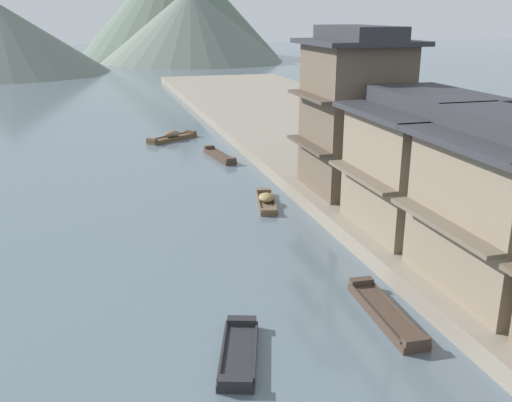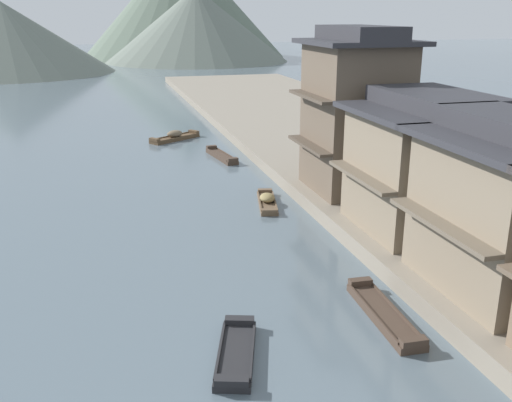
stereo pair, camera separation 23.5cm
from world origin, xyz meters
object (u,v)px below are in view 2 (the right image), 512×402
Objects in this scene: boat_moored_second at (267,201)px; house_waterfront_second at (511,207)px; boat_moored_far at (222,156)px; house_waterfront_narrow at (355,111)px; boat_moored_nearest at (384,314)px; house_waterfront_tall at (429,163)px; boat_moored_third at (175,137)px; boat_midriver_drifting at (236,353)px.

boat_moored_second is 14.49m from house_waterfront_second.
boat_moored_far is 13.60m from house_waterfront_narrow.
boat_moored_far is at bearing 91.39° from boat_moored_nearest.
boat_moored_nearest is at bearing -88.61° from boat_moored_far.
house_waterfront_tall is at bearing -83.31° from house_waterfront_narrow.
boat_moored_third is 7.60m from boat_moored_far.
house_waterfront_tall is (5.48, -6.96, 3.52)m from boat_moored_second.
boat_midriver_drifting is (-2.49, -32.32, -0.14)m from boat_moored_third.
house_waterfront_tall is (10.61, 7.04, 3.60)m from boat_midriver_drifting.
boat_moored_second is 0.46× the size of house_waterfront_narrow.
boat_moored_third is at bearing 108.66° from boat_moored_far.
boat_moored_second is 18.51m from boat_moored_third.
house_waterfront_second is (7.52, -31.50, 3.46)m from boat_moored_third.
boat_moored_nearest is 1.16× the size of boat_moored_second.
boat_moored_nearest is at bearing 9.90° from boat_midriver_drifting.
boat_moored_third is 1.17× the size of boat_midriver_drifting.
house_waterfront_narrow reaches higher than boat_midriver_drifting.
house_waterfront_narrow is (4.93, -11.70, 4.89)m from boat_moored_far.
boat_moored_far is 25.08m from house_waterfront_second.
boat_moored_second is 11.12m from boat_moored_far.
house_waterfront_second is 0.76× the size of house_waterfront_narrow.
boat_midriver_drifting is at bearing -175.29° from house_waterfront_second.
boat_moored_third is at bearing 95.50° from boat_moored_nearest.
boat_midriver_drifting is 17.36m from house_waterfront_narrow.
boat_moored_third is at bearing 103.42° from house_waterfront_second.
house_waterfront_narrow reaches higher than boat_moored_second.
boat_midriver_drifting is 0.58× the size of house_waterfront_second.
boat_moored_far is at bearing 91.01° from boat_moored_second.
house_waterfront_tall reaches higher than boat_moored_nearest.
boat_moored_nearest is at bearing -88.28° from boat_moored_second.
boat_moored_second is 1.06× the size of boat_midriver_drifting.
boat_moored_third reaches higher than boat_moored_second.
boat_moored_second is 0.86× the size of boat_moored_far.
house_waterfront_narrow is at bearing -68.71° from boat_moored_third.
house_waterfront_second reaches higher than boat_moored_far.
boat_moored_far is (-0.59, 24.16, 0.01)m from boat_moored_nearest.
house_waterfront_narrow is (7.36, -18.90, 4.77)m from boat_moored_third.
house_waterfront_tall reaches higher than boat_midriver_drifting.
boat_moored_third is at bearing 85.59° from boat_midriver_drifting.
house_waterfront_narrow reaches higher than boat_moored_nearest.
house_waterfront_narrow is (-0.75, 6.38, 1.31)m from house_waterfront_tall.
house_waterfront_narrow reaches higher than boat_moored_far.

